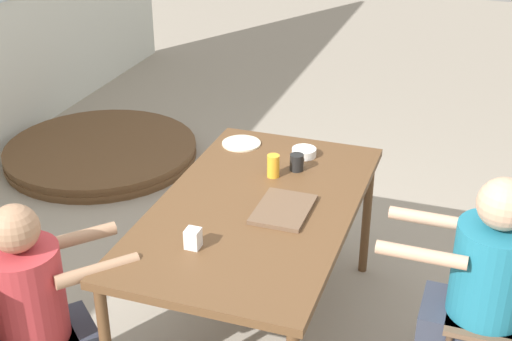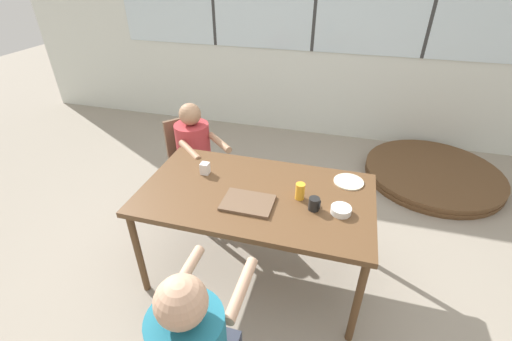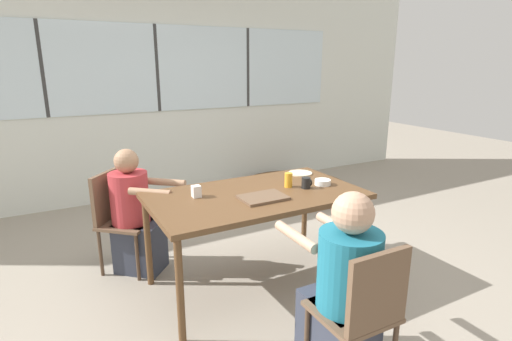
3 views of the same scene
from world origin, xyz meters
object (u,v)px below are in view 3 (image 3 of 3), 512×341
object	(u,v)px
person_man_blue_shirt	(343,294)
folded_table_stack	(294,189)
bowl_white_shallow	(323,182)
milk_carton_small	(196,191)
juice_glass	(288,180)
person_woman_green_shirt	(135,218)
coffee_mug	(306,183)
chair_for_woman_green_shirt	(117,213)
chair_for_man_blue_shirt	(364,307)

from	to	relation	value
person_man_blue_shirt	folded_table_stack	distance (m)	3.31
person_man_blue_shirt	bowl_white_shallow	xyz separation A→B (m)	(0.60, 0.98, 0.31)
milk_carton_small	juice_glass	bearing A→B (deg)	-9.20
person_woman_green_shirt	coffee_mug	world-z (taller)	person_woman_green_shirt
coffee_mug	milk_carton_small	size ratio (longest dim) A/B	1.00
chair_for_woman_green_shirt	chair_for_man_blue_shirt	bearing A→B (deg)	65.44
chair_for_woman_green_shirt	bowl_white_shallow	distance (m)	1.76
person_woman_green_shirt	chair_for_woman_green_shirt	bearing A→B (deg)	-90.00
chair_for_woman_green_shirt	person_man_blue_shirt	distance (m)	2.06
bowl_white_shallow	person_woman_green_shirt	bearing A→B (deg)	150.65
milk_carton_small	folded_table_stack	bearing A→B (deg)	39.98
juice_glass	folded_table_stack	size ratio (longest dim) A/B	0.08
person_man_blue_shirt	folded_table_stack	bearing A→B (deg)	61.70
person_man_blue_shirt	juice_glass	world-z (taller)	person_man_blue_shirt
person_man_blue_shirt	coffee_mug	world-z (taller)	person_man_blue_shirt
coffee_mug	person_man_blue_shirt	bearing A→B (deg)	-113.78
person_man_blue_shirt	bowl_white_shallow	bearing A→B (deg)	59.37
juice_glass	coffee_mug	bearing A→B (deg)	-40.08
milk_carton_small	chair_for_woman_green_shirt	bearing A→B (deg)	125.15
chair_for_man_blue_shirt	folded_table_stack	world-z (taller)	chair_for_man_blue_shirt
chair_for_man_blue_shirt	milk_carton_small	xyz separation A→B (m)	(-0.42, 1.35, 0.31)
chair_for_woman_green_shirt	folded_table_stack	distance (m)	2.73
juice_glass	milk_carton_small	size ratio (longest dim) A/B	1.34
coffee_mug	folded_table_stack	world-z (taller)	coffee_mug
coffee_mug	chair_for_woman_green_shirt	bearing A→B (deg)	146.10
chair_for_woman_green_shirt	milk_carton_small	xyz separation A→B (m)	(0.48, -0.68, 0.31)
person_woman_green_shirt	chair_for_man_blue_shirt	bearing A→B (deg)	63.50
chair_for_woman_green_shirt	milk_carton_small	distance (m)	0.89
person_woman_green_shirt	coffee_mug	xyz separation A→B (m)	(1.20, -0.78, 0.34)
chair_for_woman_green_shirt	juice_glass	bearing A→B (deg)	98.35
milk_carton_small	person_woman_green_shirt	bearing A→B (deg)	121.84
juice_glass	chair_for_woman_green_shirt	bearing A→B (deg)	146.71
milk_carton_small	bowl_white_shallow	bearing A→B (deg)	-11.30
folded_table_stack	person_man_blue_shirt	bearing A→B (deg)	-119.06
chair_for_man_blue_shirt	person_man_blue_shirt	distance (m)	0.17
coffee_mug	juice_glass	distance (m)	0.14
chair_for_man_blue_shirt	milk_carton_small	distance (m)	1.45
bowl_white_shallow	folded_table_stack	bearing A→B (deg)	62.20
chair_for_woman_green_shirt	folded_table_stack	size ratio (longest dim) A/B	0.58
coffee_mug	juice_glass	bearing A→B (deg)	139.92
bowl_white_shallow	milk_carton_small	bearing A→B (deg)	168.70
milk_carton_small	bowl_white_shallow	xyz separation A→B (m)	(1.02, -0.20, -0.02)
coffee_mug	folded_table_stack	bearing A→B (deg)	58.44
milk_carton_small	person_man_blue_shirt	bearing A→B (deg)	-70.42
person_man_blue_shirt	bowl_white_shallow	world-z (taller)	person_man_blue_shirt
chair_for_woman_green_shirt	folded_table_stack	xyz separation A→B (m)	(2.49, 1.01, -0.45)
chair_for_woman_green_shirt	person_woman_green_shirt	bearing A→B (deg)	90.00
chair_for_woman_green_shirt	chair_for_man_blue_shirt	size ratio (longest dim) A/B	1.00
chair_for_woman_green_shirt	bowl_white_shallow	size ratio (longest dim) A/B	6.54
chair_for_woman_green_shirt	bowl_white_shallow	bearing A→B (deg)	101.10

